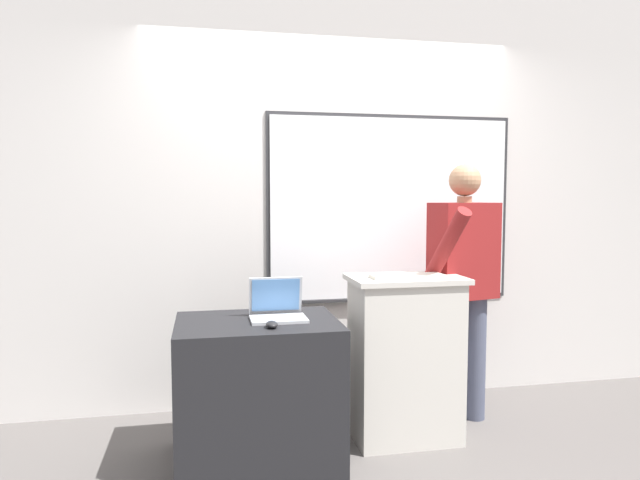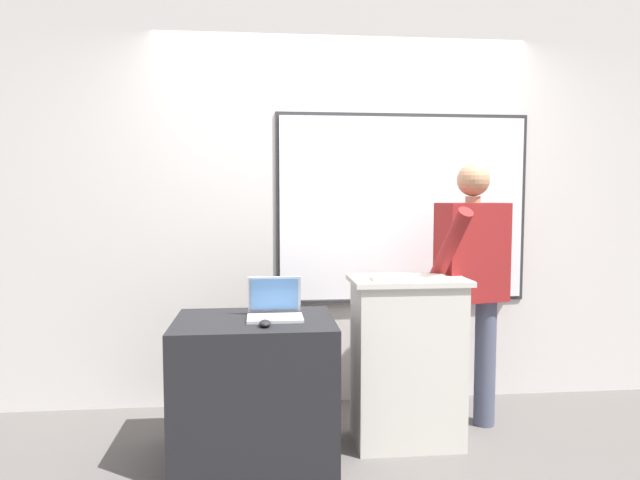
{
  "view_description": "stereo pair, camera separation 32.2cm",
  "coord_description": "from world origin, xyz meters",
  "px_view_note": "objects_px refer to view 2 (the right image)",
  "views": [
    {
      "loc": [
        -0.87,
        -2.56,
        1.44
      ],
      "look_at": [
        -0.22,
        0.58,
        1.18
      ],
      "focal_mm": 32.0,
      "sensor_mm": 36.0,
      "label": 1
    },
    {
      "loc": [
        -0.55,
        -2.61,
        1.44
      ],
      "look_at": [
        -0.22,
        0.58,
        1.18
      ],
      "focal_mm": 32.0,
      "sensor_mm": 36.0,
      "label": 2
    }
  ],
  "objects_px": {
    "lectern_podium": "(407,360)",
    "person_presenter": "(472,278)",
    "wireless_keyboard": "(408,277)",
    "laptop": "(275,307)",
    "computer_mouse_by_laptop": "(265,323)",
    "side_desk": "(255,389)"
  },
  "relations": [
    {
      "from": "lectern_podium",
      "to": "person_presenter",
      "type": "height_order",
      "value": "person_presenter"
    },
    {
      "from": "person_presenter",
      "to": "wireless_keyboard",
      "type": "height_order",
      "value": "person_presenter"
    },
    {
      "from": "laptop",
      "to": "wireless_keyboard",
      "type": "relative_size",
      "value": 0.72
    },
    {
      "from": "wireless_keyboard",
      "to": "computer_mouse_by_laptop",
      "type": "distance_m",
      "value": 0.86
    },
    {
      "from": "person_presenter",
      "to": "computer_mouse_by_laptop",
      "type": "distance_m",
      "value": 1.34
    },
    {
      "from": "lectern_podium",
      "to": "wireless_keyboard",
      "type": "relative_size",
      "value": 2.31
    },
    {
      "from": "computer_mouse_by_laptop",
      "to": "person_presenter",
      "type": "bearing_deg",
      "value": 19.96
    },
    {
      "from": "side_desk",
      "to": "wireless_keyboard",
      "type": "height_order",
      "value": "wireless_keyboard"
    },
    {
      "from": "computer_mouse_by_laptop",
      "to": "laptop",
      "type": "bearing_deg",
      "value": 75.87
    },
    {
      "from": "laptop",
      "to": "person_presenter",
      "type": "bearing_deg",
      "value": 11.27
    },
    {
      "from": "lectern_podium",
      "to": "side_desk",
      "type": "bearing_deg",
      "value": -173.13
    },
    {
      "from": "person_presenter",
      "to": "computer_mouse_by_laptop",
      "type": "xyz_separation_m",
      "value": [
        -1.26,
        -0.46,
        -0.15
      ]
    },
    {
      "from": "lectern_podium",
      "to": "wireless_keyboard",
      "type": "distance_m",
      "value": 0.49
    },
    {
      "from": "wireless_keyboard",
      "to": "laptop",
      "type": "bearing_deg",
      "value": -178.79
    },
    {
      "from": "computer_mouse_by_laptop",
      "to": "lectern_podium",
      "type": "bearing_deg",
      "value": 19.21
    },
    {
      "from": "lectern_podium",
      "to": "side_desk",
      "type": "relative_size",
      "value": 1.12
    },
    {
      "from": "side_desk",
      "to": "computer_mouse_by_laptop",
      "type": "height_order",
      "value": "computer_mouse_by_laptop"
    },
    {
      "from": "person_presenter",
      "to": "wireless_keyboard",
      "type": "bearing_deg",
      "value": -166.27
    },
    {
      "from": "lectern_podium",
      "to": "computer_mouse_by_laptop",
      "type": "relative_size",
      "value": 9.66
    },
    {
      "from": "person_presenter",
      "to": "computer_mouse_by_laptop",
      "type": "relative_size",
      "value": 16.26
    },
    {
      "from": "laptop",
      "to": "computer_mouse_by_laptop",
      "type": "relative_size",
      "value": 2.99
    },
    {
      "from": "side_desk",
      "to": "computer_mouse_by_laptop",
      "type": "relative_size",
      "value": 8.59
    }
  ]
}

